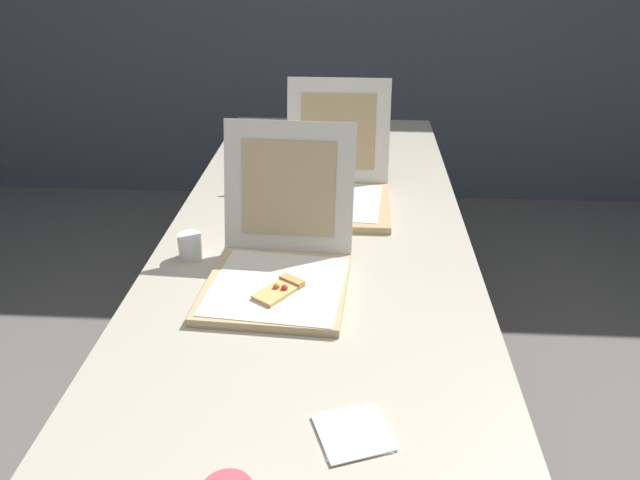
{
  "coord_description": "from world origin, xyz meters",
  "views": [
    {
      "loc": [
        0.11,
        -0.98,
        1.57
      ],
      "look_at": [
        0.02,
        0.47,
        0.82
      ],
      "focal_mm": 34.23,
      "sensor_mm": 36.0,
      "label": 1
    }
  ],
  "objects_px": {
    "pizza_box_middle": "(335,187)",
    "napkin_pile": "(353,432)",
    "pizza_box_front": "(279,264)",
    "cup_white_far": "(264,169)",
    "table": "(317,244)",
    "cup_white_near_center": "(190,246)"
  },
  "relations": [
    {
      "from": "pizza_box_middle",
      "to": "napkin_pile",
      "type": "bearing_deg",
      "value": -85.66
    },
    {
      "from": "pizza_box_front",
      "to": "cup_white_far",
      "type": "xyz_separation_m",
      "value": [
        -0.14,
        0.7,
        -0.02
      ]
    },
    {
      "from": "table",
      "to": "cup_white_far",
      "type": "distance_m",
      "value": 0.47
    },
    {
      "from": "table",
      "to": "pizza_box_front",
      "type": "xyz_separation_m",
      "value": [
        -0.08,
        -0.3,
        0.1
      ]
    },
    {
      "from": "napkin_pile",
      "to": "pizza_box_front",
      "type": "bearing_deg",
      "value": 110.85
    },
    {
      "from": "pizza_box_front",
      "to": "cup_white_near_center",
      "type": "xyz_separation_m",
      "value": [
        -0.26,
        0.11,
        -0.02
      ]
    },
    {
      "from": "cup_white_near_center",
      "to": "napkin_pile",
      "type": "xyz_separation_m",
      "value": [
        0.45,
        -0.63,
        -0.03
      ]
    },
    {
      "from": "table",
      "to": "cup_white_near_center",
      "type": "distance_m",
      "value": 0.39
    },
    {
      "from": "table",
      "to": "pizza_box_front",
      "type": "relative_size",
      "value": 5.12
    },
    {
      "from": "pizza_box_front",
      "to": "pizza_box_middle",
      "type": "bearing_deg",
      "value": 79.86
    },
    {
      "from": "pizza_box_middle",
      "to": "cup_white_near_center",
      "type": "height_order",
      "value": "pizza_box_middle"
    },
    {
      "from": "pizza_box_middle",
      "to": "napkin_pile",
      "type": "height_order",
      "value": "pizza_box_middle"
    },
    {
      "from": "napkin_pile",
      "to": "cup_white_far",
      "type": "bearing_deg",
      "value": 105.4
    },
    {
      "from": "cup_white_near_center",
      "to": "napkin_pile",
      "type": "relative_size",
      "value": 0.45
    },
    {
      "from": "cup_white_far",
      "to": "napkin_pile",
      "type": "relative_size",
      "value": 0.45
    },
    {
      "from": "cup_white_far",
      "to": "table",
      "type": "bearing_deg",
      "value": -61.93
    },
    {
      "from": "table",
      "to": "cup_white_far",
      "type": "bearing_deg",
      "value": 118.07
    },
    {
      "from": "table",
      "to": "napkin_pile",
      "type": "relative_size",
      "value": 14.8
    },
    {
      "from": "cup_white_near_center",
      "to": "pizza_box_middle",
      "type": "bearing_deg",
      "value": 46.18
    },
    {
      "from": "cup_white_near_center",
      "to": "napkin_pile",
      "type": "bearing_deg",
      "value": -54.07
    },
    {
      "from": "table",
      "to": "pizza_box_middle",
      "type": "bearing_deg",
      "value": 77.48
    },
    {
      "from": "cup_white_far",
      "to": "napkin_pile",
      "type": "height_order",
      "value": "cup_white_far"
    }
  ]
}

